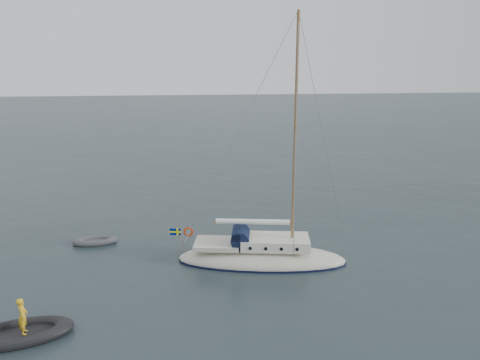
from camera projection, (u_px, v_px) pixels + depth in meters
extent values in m
plane|color=black|center=(265.00, 253.00, 27.11)|extent=(300.00, 300.00, 0.00)
ellipsoid|color=beige|center=(262.00, 260.00, 25.81)|extent=(9.23, 2.87, 1.54)
cube|color=beige|center=(275.00, 241.00, 25.66)|extent=(3.69, 1.95, 0.56)
cube|color=beige|center=(217.00, 247.00, 25.26)|extent=(2.46, 1.95, 0.26)
cylinder|color=#0F1832|center=(241.00, 238.00, 25.33)|extent=(0.98, 1.69, 0.98)
cube|color=#0F1832|center=(237.00, 235.00, 25.25)|extent=(0.46, 1.69, 0.41)
cylinder|color=olive|center=(294.00, 135.00, 24.39)|extent=(0.15, 0.15, 12.30)
cylinder|color=olive|center=(294.00, 123.00, 24.25)|extent=(0.05, 2.26, 0.05)
cylinder|color=olive|center=(253.00, 223.00, 25.23)|extent=(4.31, 0.10, 0.10)
cylinder|color=white|center=(253.00, 222.00, 25.22)|extent=(4.00, 0.29, 0.29)
cylinder|color=gray|center=(187.00, 241.00, 24.92)|extent=(0.04, 2.26, 0.04)
torus|color=#D73502|center=(185.00, 237.00, 25.51)|extent=(0.55, 0.10, 0.55)
cylinder|color=olive|center=(180.00, 243.00, 24.90)|extent=(0.03, 0.03, 0.92)
cube|color=navy|center=(174.00, 238.00, 24.78)|extent=(0.62, 0.02, 0.39)
cube|color=#FFF300|center=(174.00, 238.00, 24.78)|extent=(0.64, 0.03, 0.09)
cube|color=#FFF300|center=(176.00, 238.00, 24.80)|extent=(0.09, 0.03, 0.41)
cylinder|color=black|center=(248.00, 236.00, 26.42)|extent=(0.18, 0.06, 0.18)
cylinder|color=black|center=(254.00, 249.00, 24.53)|extent=(0.18, 0.06, 0.18)
cylinder|color=black|center=(262.00, 235.00, 26.54)|extent=(0.18, 0.06, 0.18)
cylinder|color=black|center=(269.00, 248.00, 24.65)|extent=(0.18, 0.06, 0.18)
cylinder|color=black|center=(276.00, 235.00, 26.65)|extent=(0.18, 0.06, 0.18)
cylinder|color=black|center=(284.00, 247.00, 24.76)|extent=(0.18, 0.06, 0.18)
cylinder|color=black|center=(290.00, 234.00, 26.77)|extent=(0.18, 0.06, 0.18)
cylinder|color=black|center=(299.00, 247.00, 24.88)|extent=(0.18, 0.06, 0.18)
cube|color=#47484C|center=(95.00, 242.00, 28.53)|extent=(1.63, 0.67, 0.10)
cube|color=black|center=(19.00, 335.00, 18.60)|extent=(2.61, 1.09, 0.13)
imported|color=gold|center=(23.00, 317.00, 18.44)|extent=(0.40, 0.57, 1.52)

